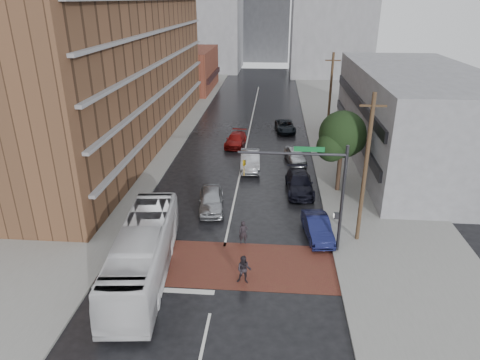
# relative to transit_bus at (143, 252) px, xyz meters

# --- Properties ---
(ground) EXTENTS (160.00, 160.00, 0.00)m
(ground) POSITION_rel_transit_bus_xyz_m (4.28, 1.00, -1.58)
(ground) COLOR black
(ground) RESTS_ON ground
(crosswalk) EXTENTS (14.00, 5.00, 0.02)m
(crosswalk) POSITION_rel_transit_bus_xyz_m (4.28, 1.50, -1.57)
(crosswalk) COLOR brown
(crosswalk) RESTS_ON ground
(sidewalk_west) EXTENTS (9.00, 90.00, 0.15)m
(sidewalk_west) POSITION_rel_transit_bus_xyz_m (-7.22, 26.00, -1.51)
(sidewalk_west) COLOR gray
(sidewalk_west) RESTS_ON ground
(sidewalk_east) EXTENTS (9.00, 90.00, 0.15)m
(sidewalk_east) POSITION_rel_transit_bus_xyz_m (15.78, 26.00, -1.51)
(sidewalk_east) COLOR gray
(sidewalk_east) RESTS_ON ground
(apartment_block) EXTENTS (10.00, 44.00, 28.00)m
(apartment_block) POSITION_rel_transit_bus_xyz_m (-9.72, 25.00, 12.42)
(apartment_block) COLOR brown
(apartment_block) RESTS_ON ground
(storefront_west) EXTENTS (8.00, 16.00, 7.00)m
(storefront_west) POSITION_rel_transit_bus_xyz_m (-7.72, 55.00, 1.92)
(storefront_west) COLOR brown
(storefront_west) RESTS_ON ground
(building_east) EXTENTS (11.00, 26.00, 9.00)m
(building_east) POSITION_rel_transit_bus_xyz_m (20.78, 21.00, 2.92)
(building_east) COLOR gray
(building_east) RESTS_ON ground
(distant_tower_center) EXTENTS (12.00, 10.00, 24.00)m
(distant_tower_center) POSITION_rel_transit_bus_xyz_m (4.28, 96.00, 10.42)
(distant_tower_center) COLOR gray
(distant_tower_center) RESTS_ON ground
(street_tree) EXTENTS (4.20, 4.10, 6.90)m
(street_tree) POSITION_rel_transit_bus_xyz_m (12.80, 13.03, 3.15)
(street_tree) COLOR #332319
(street_tree) RESTS_ON ground
(signal_mast) EXTENTS (6.50, 0.30, 7.20)m
(signal_mast) POSITION_rel_transit_bus_xyz_m (10.13, 3.50, 3.15)
(signal_mast) COLOR #2D2D33
(signal_mast) RESTS_ON ground
(utility_pole_near) EXTENTS (1.60, 0.26, 10.00)m
(utility_pole_near) POSITION_rel_transit_bus_xyz_m (13.08, 5.00, 3.56)
(utility_pole_near) COLOR #473321
(utility_pole_near) RESTS_ON ground
(utility_pole_far) EXTENTS (1.60, 0.26, 10.00)m
(utility_pole_far) POSITION_rel_transit_bus_xyz_m (13.08, 25.00, 3.56)
(utility_pole_far) COLOR #473321
(utility_pole_far) RESTS_ON ground
(transit_bus) EXTENTS (3.73, 11.55, 3.16)m
(transit_bus) POSITION_rel_transit_bus_xyz_m (0.00, 0.00, 0.00)
(transit_bus) COLOR silver
(transit_bus) RESTS_ON ground
(pedestrian_a) EXTENTS (0.65, 0.48, 1.65)m
(pedestrian_a) POSITION_rel_transit_bus_xyz_m (5.50, 4.00, -0.76)
(pedestrian_a) COLOR black
(pedestrian_a) RESTS_ON ground
(pedestrian_b) EXTENTS (0.88, 0.71, 1.74)m
(pedestrian_b) POSITION_rel_transit_bus_xyz_m (5.85, -0.23, -0.71)
(pedestrian_b) COLOR black
(pedestrian_b) RESTS_ON ground
(car_travel_a) EXTENTS (2.52, 4.93, 1.61)m
(car_travel_a) POSITION_rel_transit_bus_xyz_m (2.66, 8.81, -0.78)
(car_travel_a) COLOR #A6A8AD
(car_travel_a) RESTS_ON ground
(car_travel_b) EXTENTS (2.10, 5.21, 1.68)m
(car_travel_b) POSITION_rel_transit_bus_xyz_m (5.13, 17.62, -0.74)
(car_travel_b) COLOR #B0B3B8
(car_travel_b) RESTS_ON ground
(car_travel_c) EXTENTS (2.40, 4.86, 1.36)m
(car_travel_c) POSITION_rel_transit_bus_xyz_m (3.13, 24.42, -0.90)
(car_travel_c) COLOR maroon
(car_travel_c) RESTS_ON ground
(suv_travel) EXTENTS (2.67, 4.99, 1.33)m
(suv_travel) POSITION_rel_transit_bus_xyz_m (8.66, 30.32, -0.91)
(suv_travel) COLOR black
(suv_travel) RESTS_ON ground
(car_parked_near) EXTENTS (2.08, 4.55, 1.45)m
(car_parked_near) POSITION_rel_transit_bus_xyz_m (10.44, 5.25, -0.86)
(car_parked_near) COLOR #121641
(car_parked_near) RESTS_ON ground
(car_parked_mid) EXTENTS (2.42, 5.40, 1.54)m
(car_parked_mid) POSITION_rel_transit_bus_xyz_m (9.57, 12.68, -0.81)
(car_parked_mid) COLOR black
(car_parked_mid) RESTS_ON ground
(car_parked_far) EXTENTS (2.44, 4.42, 1.42)m
(car_parked_far) POSITION_rel_transit_bus_xyz_m (9.48, 19.76, -0.87)
(car_parked_far) COLOR #B8BDC1
(car_parked_far) RESTS_ON ground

